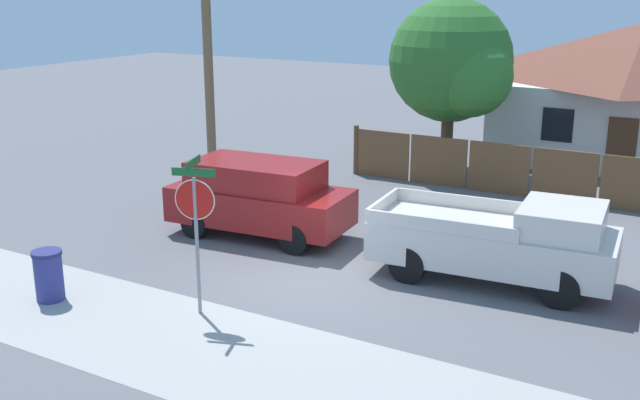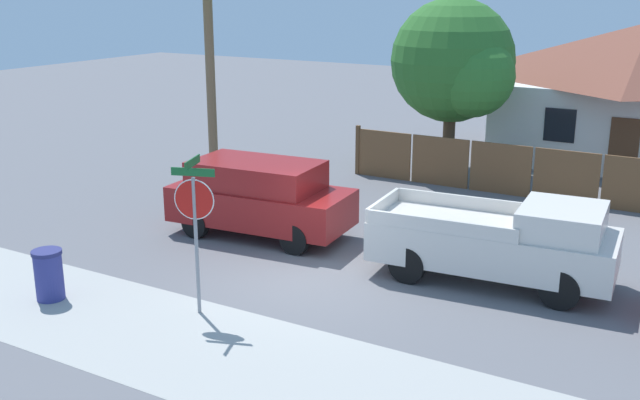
{
  "view_description": "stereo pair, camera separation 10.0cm",
  "coord_description": "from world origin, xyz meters",
  "views": [
    {
      "loc": [
        7.53,
        -12.73,
        6.05
      ],
      "look_at": [
        -0.11,
        0.59,
        1.6
      ],
      "focal_mm": 42.0,
      "sensor_mm": 36.0,
      "label": 1
    },
    {
      "loc": [
        7.62,
        -12.68,
        6.05
      ],
      "look_at": [
        -0.11,
        0.59,
        1.6
      ],
      "focal_mm": 42.0,
      "sensor_mm": 36.0,
      "label": 2
    }
  ],
  "objects": [
    {
      "name": "red_suv",
      "position": [
        -2.59,
        1.9,
        1.01
      ],
      "size": [
        4.59,
        2.31,
        1.88
      ],
      "rotation": [
        0.0,
        0.0,
        0.08
      ],
      "color": "maroon",
      "rests_on": "ground"
    },
    {
      "name": "wooden_fence",
      "position": [
        3.3,
        8.68,
        0.76
      ],
      "size": [
        13.47,
        0.12,
        1.62
      ],
      "color": "brown",
      "rests_on": "ground"
    },
    {
      "name": "oak_tree",
      "position": [
        -0.78,
        10.48,
        3.57
      ],
      "size": [
        4.19,
        3.99,
        5.66
      ],
      "color": "brown",
      "rests_on": "ground"
    },
    {
      "name": "trash_bin",
      "position": [
        -3.95,
        -3.47,
        0.52
      ],
      "size": [
        0.59,
        0.59,
        1.03
      ],
      "color": "navy",
      "rests_on": "ground"
    },
    {
      "name": "orange_pickup",
      "position": [
        3.49,
        1.92,
        0.9
      ],
      "size": [
        5.12,
        2.4,
        1.79
      ],
      "rotation": [
        0.0,
        0.0,
        0.08
      ],
      "color": "silver",
      "rests_on": "ground"
    },
    {
      "name": "palm_tree",
      "position": [
        -6.61,
        5.2,
        5.3
      ],
      "size": [
        3.01,
        3.22,
        6.15
      ],
      "color": "brown",
      "rests_on": "ground"
    },
    {
      "name": "stop_sign",
      "position": [
        -0.98,
        -2.48,
        2.03
      ],
      "size": [
        0.79,
        0.71,
        3.02
      ],
      "rotation": [
        0.0,
        0.0,
        0.34
      ],
      "color": "gray",
      "rests_on": "ground"
    },
    {
      "name": "ground_plane",
      "position": [
        0.0,
        0.0,
        0.0
      ],
      "size": [
        80.0,
        80.0,
        0.0
      ],
      "primitive_type": "plane",
      "color": "slate"
    },
    {
      "name": "sidewalk_strip",
      "position": [
        0.0,
        -3.6,
        0.0
      ],
      "size": [
        36.0,
        3.2,
        0.01
      ],
      "color": "#A3A39E",
      "rests_on": "ground"
    }
  ]
}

